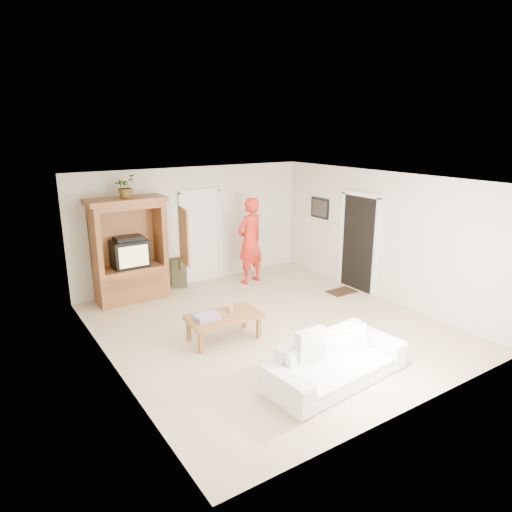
{
  "coord_description": "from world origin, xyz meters",
  "views": [
    {
      "loc": [
        -4.31,
        -6.12,
        3.43
      ],
      "look_at": [
        0.09,
        0.6,
        1.15
      ],
      "focal_mm": 32.0,
      "sensor_mm": 36.0,
      "label": 1
    }
  ],
  "objects": [
    {
      "name": "backpack_olive",
      "position": [
        -0.48,
        2.85,
        0.32
      ],
      "size": [
        0.41,
        0.36,
        0.64
      ],
      "primitive_type": null,
      "rotation": [
        0.0,
        0.0,
        -0.36
      ],
      "color": "#47442B",
      "rests_on": "floor"
    },
    {
      "name": "wall_left",
      "position": [
        -2.75,
        0.0,
        1.3
      ],
      "size": [
        0.0,
        6.0,
        6.0
      ],
      "primitive_type": "plane",
      "rotation": [
        1.57,
        0.0,
        1.57
      ],
      "color": "silver",
      "rests_on": "floor"
    },
    {
      "name": "backpack_black",
      "position": [
        -1.07,
        2.78,
        0.18
      ],
      "size": [
        0.31,
        0.2,
        0.36
      ],
      "primitive_type": null,
      "rotation": [
        0.0,
        0.0,
        -0.1
      ],
      "color": "black",
      "rests_on": "floor"
    },
    {
      "name": "framed_picture",
      "position": [
        2.73,
        1.9,
        1.6
      ],
      "size": [
        0.03,
        0.6,
        0.48
      ],
      "primitive_type": "cube",
      "color": "black",
      "rests_on": "wall_right"
    },
    {
      "name": "floor",
      "position": [
        0.0,
        0.0,
        0.0
      ],
      "size": [
        6.0,
        6.0,
        0.0
      ],
      "primitive_type": "plane",
      "color": "tan",
      "rests_on": "ground"
    },
    {
      "name": "sofa",
      "position": [
        -0.26,
        -1.99,
        0.31
      ],
      "size": [
        2.18,
        1.01,
        0.62
      ],
      "primitive_type": "imported",
      "rotation": [
        0.0,
        0.0,
        0.09
      ],
      "color": "white",
      "rests_on": "floor"
    },
    {
      "name": "doorway_right",
      "position": [
        2.73,
        0.6,
        1.02
      ],
      "size": [
        0.05,
        0.9,
        2.04
      ],
      "primitive_type": "cube",
      "color": "black",
      "rests_on": "floor"
    },
    {
      "name": "wall_front",
      "position": [
        0.0,
        -3.0,
        1.3
      ],
      "size": [
        5.5,
        0.0,
        5.5
      ],
      "primitive_type": "plane",
      "rotation": [
        -1.57,
        0.0,
        0.0
      ],
      "color": "silver",
      "rests_on": "floor"
    },
    {
      "name": "door_back",
      "position": [
        0.15,
        2.97,
        1.02
      ],
      "size": [
        0.85,
        0.05,
        2.04
      ],
      "primitive_type": "cube",
      "color": "white",
      "rests_on": "floor"
    },
    {
      "name": "doormat",
      "position": [
        2.3,
        0.6,
        0.01
      ],
      "size": [
        0.6,
        0.4,
        0.02
      ],
      "primitive_type": "cube",
      "color": "#382316",
      "rests_on": "floor"
    },
    {
      "name": "plant",
      "position": [
        -1.6,
        2.63,
        2.33
      ],
      "size": [
        0.54,
        0.54,
        0.45
      ],
      "primitive_type": "imported",
      "rotation": [
        0.0,
        0.0,
        0.74
      ],
      "color": "#4C7238",
      "rests_on": "armoire"
    },
    {
      "name": "coffee_table",
      "position": [
        -0.94,
        -0.01,
        0.39
      ],
      "size": [
        1.23,
        0.72,
        0.45
      ],
      "rotation": [
        0.0,
        0.0,
        -0.05
      ],
      "color": "olive",
      "rests_on": "floor"
    },
    {
      "name": "candle",
      "position": [
        -0.78,
        0.05,
        0.5
      ],
      "size": [
        0.08,
        0.08,
        0.1
      ],
      "primitive_type": "cylinder",
      "color": "tan",
      "rests_on": "coffee_table"
    },
    {
      "name": "ceiling",
      "position": [
        0.0,
        0.0,
        2.6
      ],
      "size": [
        6.0,
        6.0,
        0.0
      ],
      "primitive_type": "plane",
      "rotation": [
        3.14,
        0.0,
        0.0
      ],
      "color": "white",
      "rests_on": "floor"
    },
    {
      "name": "wall_right",
      "position": [
        2.75,
        0.0,
        1.3
      ],
      "size": [
        0.0,
        6.0,
        6.0
      ],
      "primitive_type": "plane",
      "rotation": [
        1.57,
        0.0,
        -1.57
      ],
      "color": "silver",
      "rests_on": "floor"
    },
    {
      "name": "man",
      "position": [
        1.01,
        2.25,
        0.97
      ],
      "size": [
        0.79,
        0.61,
        1.94
      ],
      "primitive_type": "imported",
      "rotation": [
        0.0,
        0.0,
        3.37
      ],
      "color": "red",
      "rests_on": "floor"
    },
    {
      "name": "wall_back",
      "position": [
        0.0,
        3.0,
        1.3
      ],
      "size": [
        5.5,
        0.0,
        5.5
      ],
      "primitive_type": "plane",
      "rotation": [
        1.57,
        0.0,
        0.0
      ],
      "color": "silver",
      "rests_on": "floor"
    },
    {
      "name": "towel",
      "position": [
        -1.25,
        -0.01,
        0.49
      ],
      "size": [
        0.38,
        0.28,
        0.08
      ],
      "primitive_type": "cube",
      "rotation": [
        0.0,
        0.0,
        -0.01
      ],
      "color": "#F5518A",
      "rests_on": "coffee_table"
    },
    {
      "name": "armoire",
      "position": [
        -1.58,
        2.66,
        0.91
      ],
      "size": [
        1.82,
        1.14,
        2.1
      ],
      "color": "#99592F",
      "rests_on": "floor"
    }
  ]
}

